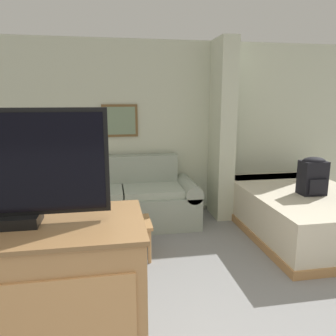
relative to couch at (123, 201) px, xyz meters
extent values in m
cube|color=beige|center=(0.49, 0.48, 0.96)|extent=(6.42, 0.12, 2.60)
cube|color=slate|center=(0.49, 0.41, -0.31)|extent=(6.42, 0.02, 0.06)
cube|color=brown|center=(0.00, 0.40, 1.11)|extent=(0.52, 0.02, 0.47)
cube|color=gray|center=(0.00, 0.39, 1.11)|extent=(0.45, 0.01, 0.40)
cube|color=beige|center=(1.48, 0.14, 0.96)|extent=(0.24, 0.56, 2.60)
cube|color=#99A393|center=(0.00, -0.04, -0.11)|extent=(1.65, 0.84, 0.46)
cube|color=#99A393|center=(0.00, 0.28, 0.36)|extent=(1.65, 0.20, 0.49)
cube|color=#99A393|center=(-0.93, -0.04, -0.11)|extent=(0.22, 0.84, 0.46)
cylinder|color=#99A393|center=(-0.93, -0.04, 0.16)|extent=(0.24, 0.84, 0.24)
cube|color=#99A393|center=(0.93, -0.04, -0.11)|extent=(0.22, 0.84, 0.46)
cylinder|color=#99A393|center=(0.93, -0.04, 0.16)|extent=(0.24, 0.84, 0.24)
cube|color=#AAB5A4|center=(-0.41, -0.09, 0.16)|extent=(0.80, 0.60, 0.10)
cube|color=#AAB5A4|center=(0.41, -0.09, 0.16)|extent=(0.80, 0.60, 0.10)
cube|color=#B27F4C|center=(-0.08, -1.00, 0.06)|extent=(0.70, 0.46, 0.04)
cylinder|color=#B27F4C|center=(-0.39, -1.19, -0.15)|extent=(0.04, 0.04, 0.38)
cylinder|color=#B27F4C|center=(0.23, -1.19, -0.15)|extent=(0.04, 0.04, 0.38)
cylinder|color=#B27F4C|center=(-0.39, -0.80, -0.15)|extent=(0.04, 0.04, 0.38)
cylinder|color=#B27F4C|center=(0.23, -0.80, -0.15)|extent=(0.04, 0.04, 0.38)
cube|color=#B27F4C|center=(-1.22, -0.08, 0.19)|extent=(0.49, 0.49, 0.04)
cylinder|color=#B27F4C|center=(-1.43, -0.30, -0.08)|extent=(0.04, 0.04, 0.52)
cylinder|color=#B27F4C|center=(-1.01, -0.30, -0.08)|extent=(0.04, 0.04, 0.52)
cylinder|color=#B27F4C|center=(-1.43, 0.13, -0.08)|extent=(0.04, 0.04, 0.52)
cylinder|color=#B27F4C|center=(-1.01, 0.13, -0.08)|extent=(0.04, 0.04, 0.52)
cylinder|color=tan|center=(-1.22, -0.08, 0.26)|extent=(0.15, 0.15, 0.11)
cylinder|color=tan|center=(-1.22, -0.08, 0.36)|extent=(0.02, 0.02, 0.08)
cone|color=silver|center=(-1.22, -0.08, 0.51)|extent=(0.32, 0.32, 0.23)
cube|color=brown|center=(-0.60, -2.96, 0.85)|extent=(1.20, 0.57, 0.02)
cube|color=black|center=(-0.60, -2.96, 0.88)|extent=(0.24, 0.16, 0.05)
cube|color=black|center=(-0.60, -2.96, 1.15)|extent=(0.89, 0.04, 0.48)
cube|color=black|center=(-0.60, -2.98, 1.15)|extent=(0.85, 0.01, 0.44)
cube|color=#B27F4C|center=(2.33, -0.73, -0.29)|extent=(1.50, 2.17, 0.10)
cube|color=beige|center=(2.33, -0.73, 0.00)|extent=(1.46, 2.13, 0.48)
cube|color=white|center=(2.33, 0.12, 0.19)|extent=(1.34, 0.36, 0.10)
cube|color=black|center=(2.34, -0.86, 0.45)|extent=(0.31, 0.22, 0.43)
cube|color=black|center=(2.34, -0.99, 0.37)|extent=(0.23, 0.03, 0.19)
ellipsoid|color=black|center=(2.34, -0.86, 0.67)|extent=(0.29, 0.20, 0.10)
camera|label=1|loc=(-0.14, -4.48, 1.43)|focal=35.00mm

